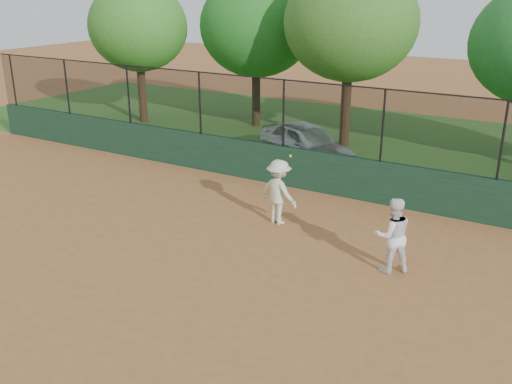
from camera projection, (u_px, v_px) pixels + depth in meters
The scene contains 10 objects.
ground at pixel (173, 268), 12.31m from camera, with size 80.00×80.00×0.00m, color #A76436.
back_wall at pixel (297, 168), 16.96m from camera, with size 26.00×0.20×1.20m, color #1B3C26.
grass_strip at pixel (366, 142), 22.02m from camera, with size 36.00×12.00×0.01m, color #2A561B.
parked_car at pixel (306, 144), 19.24m from camera, with size 1.62×4.02×1.37m, color silver.
player_second at pixel (392, 235), 11.91m from camera, with size 0.80×0.63×1.66m, color white.
player_main at pixel (279, 192), 14.34m from camera, with size 1.20×0.86×1.95m.
fence_assembly at pixel (298, 114), 16.41m from camera, with size 26.00×0.06×2.00m.
tree_0 at pixel (138, 27), 23.93m from camera, with size 4.31×3.92×5.92m.
tree_1 at pixel (256, 27), 23.22m from camera, with size 4.75×4.32×6.17m.
tree_2 at pixel (350, 23), 20.01m from camera, with size 4.80×4.36×6.55m.
Camera 1 is at (7.12, -8.56, 5.79)m, focal length 40.00 mm.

